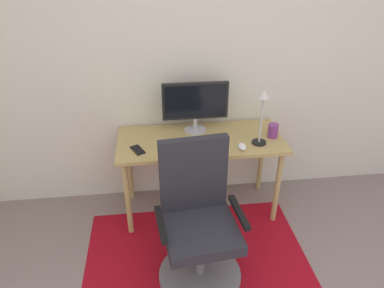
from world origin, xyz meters
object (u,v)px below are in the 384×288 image
at_px(cell_phone, 138,150).
at_px(coffee_cup, 273,131).
at_px(office_chair, 198,231).
at_px(desk_lamp, 263,108).
at_px(monitor, 195,103).
at_px(keyboard, 198,150).
at_px(computer_mouse, 242,147).
at_px(desk, 201,147).

bearing_deg(cell_phone, coffee_cup, -20.36).
relative_size(coffee_cup, office_chair, 0.11).
bearing_deg(desk_lamp, monitor, 149.62).
relative_size(monitor, keyboard, 1.23).
xyz_separation_m(monitor, computer_mouse, (0.32, -0.34, -0.23)).
bearing_deg(desk_lamp, computer_mouse, -157.51).
distance_m(computer_mouse, desk_lamp, 0.33).
distance_m(monitor, office_chair, 1.02).
xyz_separation_m(keyboard, cell_phone, (-0.45, 0.06, -0.00)).
distance_m(coffee_cup, office_chair, 1.02).
xyz_separation_m(desk_lamp, office_chair, (-0.55, -0.57, -0.62)).
bearing_deg(desk_lamp, coffee_cup, 33.19).
height_order(monitor, keyboard, monitor).
distance_m(computer_mouse, coffee_cup, 0.33).
relative_size(keyboard, cell_phone, 3.07).
relative_size(desk_lamp, office_chair, 0.44).
distance_m(monitor, computer_mouse, 0.51).
xyz_separation_m(computer_mouse, desk_lamp, (0.15, 0.06, 0.28)).
height_order(desk, desk_lamp, desk_lamp).
height_order(desk, computer_mouse, computer_mouse).
bearing_deg(office_chair, desk, 75.07).
bearing_deg(keyboard, office_chair, -97.58).
xyz_separation_m(desk, keyboard, (-0.04, -0.19, 0.09)).
relative_size(desk, keyboard, 3.07).
relative_size(monitor, coffee_cup, 4.81).
relative_size(cell_phone, desk_lamp, 0.32).
bearing_deg(office_chair, desk_lamp, 40.07).
height_order(coffee_cup, office_chair, office_chair).
bearing_deg(desk, keyboard, -103.04).
bearing_deg(cell_phone, monitor, 4.83).
height_order(monitor, desk_lamp, desk_lamp).
relative_size(desk, cell_phone, 9.44).
bearing_deg(cell_phone, computer_mouse, -29.72).
xyz_separation_m(desk, monitor, (-0.03, 0.15, 0.33)).
distance_m(keyboard, coffee_cup, 0.64).
height_order(computer_mouse, office_chair, office_chair).
distance_m(computer_mouse, office_chair, 0.73).
distance_m(coffee_cup, cell_phone, 1.08).
bearing_deg(monitor, desk_lamp, -30.38).
relative_size(cell_phone, office_chair, 0.14).
height_order(computer_mouse, coffee_cup, coffee_cup).
bearing_deg(cell_phone, desk_lamp, -25.14).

